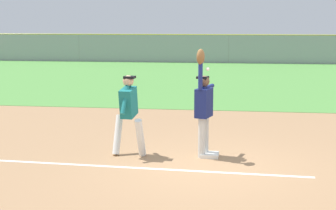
{
  "coord_description": "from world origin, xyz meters",
  "views": [
    {
      "loc": [
        0.57,
        -9.61,
        2.82
      ],
      "look_at": [
        -0.88,
        0.93,
        1.05
      ],
      "focal_mm": 53.74,
      "sensor_mm": 36.0,
      "label": 1
    }
  ],
  "objects_px": {
    "first_base": "(210,155)",
    "runner": "(129,110)",
    "parked_car_black": "(228,51)",
    "parked_car_silver": "(142,50)",
    "baseball": "(208,69)",
    "parked_car_blue": "(313,52)",
    "fielder": "(203,104)"
  },
  "relations": [
    {
      "from": "parked_car_silver",
      "to": "parked_car_black",
      "type": "distance_m",
      "value": 6.47
    },
    {
      "from": "parked_car_black",
      "to": "parked_car_blue",
      "type": "distance_m",
      "value": 6.2
    },
    {
      "from": "parked_car_silver",
      "to": "parked_car_blue",
      "type": "distance_m",
      "value": 12.67
    },
    {
      "from": "baseball",
      "to": "parked_car_blue",
      "type": "bearing_deg",
      "value": 77.62
    },
    {
      "from": "first_base",
      "to": "parked_car_blue",
      "type": "height_order",
      "value": "parked_car_blue"
    },
    {
      "from": "first_base",
      "to": "parked_car_silver",
      "type": "distance_m",
      "value": 28.0
    },
    {
      "from": "fielder",
      "to": "baseball",
      "type": "height_order",
      "value": "fielder"
    },
    {
      "from": "parked_car_black",
      "to": "first_base",
      "type": "bearing_deg",
      "value": -83.56
    },
    {
      "from": "first_base",
      "to": "parked_car_silver",
      "type": "relative_size",
      "value": 0.08
    },
    {
      "from": "fielder",
      "to": "parked_car_silver",
      "type": "distance_m",
      "value": 27.98
    },
    {
      "from": "baseball",
      "to": "parked_car_blue",
      "type": "distance_m",
      "value": 28.47
    },
    {
      "from": "parked_car_black",
      "to": "parked_car_blue",
      "type": "bearing_deg",
      "value": 9.74
    },
    {
      "from": "parked_car_black",
      "to": "baseball",
      "type": "bearing_deg",
      "value": -83.67
    },
    {
      "from": "first_base",
      "to": "parked_car_blue",
      "type": "bearing_deg",
      "value": 77.63
    },
    {
      "from": "first_base",
      "to": "baseball",
      "type": "bearing_deg",
      "value": -103.38
    },
    {
      "from": "first_base",
      "to": "parked_car_blue",
      "type": "distance_m",
      "value": 28.23
    },
    {
      "from": "parked_car_black",
      "to": "parked_car_blue",
      "type": "xyz_separation_m",
      "value": [
        6.19,
        0.39,
        0.0
      ]
    },
    {
      "from": "first_base",
      "to": "fielder",
      "type": "relative_size",
      "value": 0.17
    },
    {
      "from": "baseball",
      "to": "parked_car_silver",
      "type": "distance_m",
      "value": 28.22
    },
    {
      "from": "runner",
      "to": "parked_car_silver",
      "type": "xyz_separation_m",
      "value": [
        -4.91,
        27.35,
        -0.32
      ]
    },
    {
      "from": "baseball",
      "to": "parked_car_silver",
      "type": "height_order",
      "value": "baseball"
    },
    {
      "from": "parked_car_silver",
      "to": "parked_car_black",
      "type": "height_order",
      "value": "same"
    },
    {
      "from": "first_base",
      "to": "baseball",
      "type": "relative_size",
      "value": 5.14
    },
    {
      "from": "first_base",
      "to": "runner",
      "type": "bearing_deg",
      "value": -175.12
    },
    {
      "from": "baseball",
      "to": "runner",
      "type": "bearing_deg",
      "value": 177.64
    },
    {
      "from": "fielder",
      "to": "parked_car_silver",
      "type": "relative_size",
      "value": 0.51
    },
    {
      "from": "parked_car_black",
      "to": "parked_car_silver",
      "type": "bearing_deg",
      "value": -174.04
    },
    {
      "from": "baseball",
      "to": "parked_car_silver",
      "type": "bearing_deg",
      "value": 103.47
    },
    {
      "from": "first_base",
      "to": "fielder",
      "type": "xyz_separation_m",
      "value": [
        -0.14,
        -0.01,
        1.08
      ]
    },
    {
      "from": "parked_car_blue",
      "to": "runner",
      "type": "bearing_deg",
      "value": -109.12
    },
    {
      "from": "fielder",
      "to": "parked_car_blue",
      "type": "bearing_deg",
      "value": -86.37
    },
    {
      "from": "first_base",
      "to": "parked_car_blue",
      "type": "xyz_separation_m",
      "value": [
        6.05,
        27.57,
        0.63
      ]
    }
  ]
}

